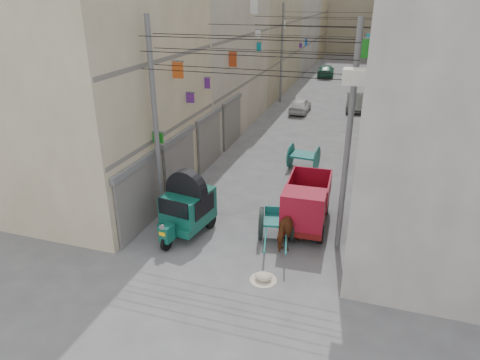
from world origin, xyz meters
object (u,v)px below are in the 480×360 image
at_px(second_cart, 304,156).
at_px(horse, 296,226).
at_px(tonga_cart, 277,224).
at_px(distant_car_white, 300,105).
at_px(auto_rickshaw, 187,205).
at_px(distant_car_green, 326,71).
at_px(distant_car_grey, 355,102).
at_px(feed_sack, 263,277).
at_px(mini_truck, 305,208).

height_order(second_cart, horse, horse).
height_order(tonga_cart, distant_car_white, tonga_cart).
relative_size(auto_rickshaw, distant_car_green, 0.67).
bearing_deg(distant_car_grey, second_cart, -100.76).
xyz_separation_m(second_cart, distant_car_green, (-2.48, 28.57, -0.08)).
height_order(auto_rickshaw, feed_sack, auto_rickshaw).
distance_m(auto_rickshaw, second_cart, 8.57).
height_order(second_cart, distant_car_green, second_cart).
relative_size(auto_rickshaw, distant_car_white, 0.85).
distance_m(auto_rickshaw, horse, 4.20).
height_order(distant_car_white, distant_car_green, distant_car_green).
relative_size(horse, distant_car_white, 0.57).
bearing_deg(second_cart, distant_car_white, 106.87).
height_order(auto_rickshaw, distant_car_grey, auto_rickshaw).
distance_m(second_cart, distant_car_grey, 14.09).
xyz_separation_m(mini_truck, distant_car_green, (-3.66, 34.99, -0.34)).
xyz_separation_m(feed_sack, distant_car_green, (-2.96, 38.63, 0.49)).
distance_m(horse, distant_car_green, 36.37).
bearing_deg(distant_car_grey, distant_car_white, -155.01).
relative_size(tonga_cart, distant_car_grey, 0.75).
bearing_deg(feed_sack, second_cart, 92.70).
distance_m(tonga_cart, distant_car_white, 19.33).
distance_m(tonga_cart, feed_sack, 2.72).
distance_m(distant_car_white, distant_car_green, 16.81).
relative_size(horse, distant_car_green, 0.45).
distance_m(feed_sack, distant_car_green, 38.74).
bearing_deg(second_cart, mini_truck, -73.93).
height_order(feed_sack, horse, horse).
bearing_deg(distant_car_grey, horse, -95.53).
height_order(mini_truck, distant_car_white, mini_truck).
bearing_deg(distant_car_green, distant_car_grey, 101.33).
distance_m(mini_truck, horse, 1.22).
height_order(horse, distant_car_green, horse).
distance_m(distant_car_grey, distant_car_green, 15.18).
bearing_deg(tonga_cart, second_cart, 80.36).
distance_m(second_cart, feed_sack, 10.09).
relative_size(auto_rickshaw, second_cart, 1.79).
bearing_deg(mini_truck, auto_rickshaw, -162.73).
xyz_separation_m(tonga_cart, distant_car_grey, (1.45, 21.37, -0.01)).
distance_m(second_cart, distant_car_white, 11.99).
bearing_deg(distant_car_white, second_cart, 101.38).
bearing_deg(mini_truck, distant_car_grey, 86.04).
height_order(auto_rickshaw, distant_car_white, auto_rickshaw).
xyz_separation_m(auto_rickshaw, distant_car_white, (0.80, 19.72, -0.59)).
height_order(auto_rickshaw, distant_car_green, auto_rickshaw).
xyz_separation_m(tonga_cart, distant_car_green, (-2.75, 35.97, -0.03)).
distance_m(feed_sack, distant_car_white, 22.00).
xyz_separation_m(mini_truck, feed_sack, (-0.70, -3.64, -0.83)).
bearing_deg(distant_car_white, auto_rickshaw, 87.86).
height_order(auto_rickshaw, mini_truck, mini_truck).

